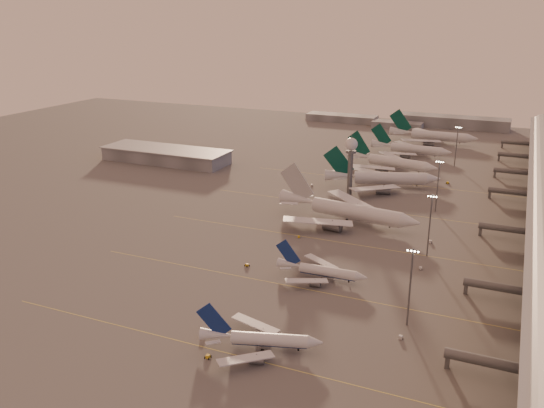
% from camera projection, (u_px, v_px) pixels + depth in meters
% --- Properties ---
extents(ground, '(700.00, 700.00, 0.00)m').
position_uv_depth(ground, '(235.00, 290.00, 195.03)').
color(ground, '#545151').
rests_on(ground, ground).
extents(taxiway_markings, '(180.00, 185.25, 0.02)m').
position_uv_depth(taxiway_markings, '(364.00, 245.00, 232.37)').
color(taxiway_markings, '#DFCC4E').
rests_on(taxiway_markings, ground).
extents(hangar, '(82.00, 27.00, 8.50)m').
position_uv_depth(hangar, '(166.00, 155.00, 360.88)').
color(hangar, slate).
rests_on(hangar, ground).
extents(radar_tower, '(6.40, 6.40, 31.10)m').
position_uv_depth(radar_tower, '(351.00, 155.00, 290.87)').
color(radar_tower, '#57595E').
rests_on(radar_tower, ground).
extents(mast_a, '(3.60, 0.56, 25.00)m').
position_uv_depth(mast_a, '(410.00, 284.00, 168.71)').
color(mast_a, '#57595E').
rests_on(mast_a, ground).
extents(mast_b, '(3.60, 0.56, 25.00)m').
position_uv_depth(mast_b, '(430.00, 223.00, 217.68)').
color(mast_b, '#57595E').
rests_on(mast_b, ground).
extents(mast_c, '(3.60, 0.56, 25.00)m').
position_uv_depth(mast_c, '(438.00, 184.00, 267.41)').
color(mast_c, '#57595E').
rests_on(mast_c, ground).
extents(mast_d, '(3.60, 0.56, 25.00)m').
position_uv_depth(mast_d, '(457.00, 144.00, 346.43)').
color(mast_d, '#57595E').
rests_on(mast_d, ground).
extents(distant_horizon, '(165.00, 37.50, 9.00)m').
position_uv_depth(distant_horizon, '(417.00, 121.00, 475.57)').
color(distant_horizon, slate).
rests_on(distant_horizon, ground).
extents(narrowbody_near, '(34.23, 26.91, 13.75)m').
position_uv_depth(narrowbody_near, '(261.00, 341.00, 159.43)').
color(narrowbody_near, silver).
rests_on(narrowbody_near, ground).
extents(narrowbody_mid, '(33.49, 26.72, 13.08)m').
position_uv_depth(narrowbody_mid, '(321.00, 272.00, 201.99)').
color(narrowbody_mid, silver).
rests_on(narrowbody_mid, ground).
extents(widebody_white, '(67.64, 53.84, 23.88)m').
position_uv_depth(widebody_white, '(347.00, 213.00, 256.41)').
color(widebody_white, silver).
rests_on(widebody_white, ground).
extents(greentail_a, '(59.82, 47.50, 22.60)m').
position_uv_depth(greentail_a, '(382.00, 180.00, 307.40)').
color(greentail_a, silver).
rests_on(greentail_a, ground).
extents(greentail_b, '(57.49, 45.94, 21.18)m').
position_uv_depth(greentail_b, '(391.00, 164.00, 341.83)').
color(greentail_b, silver).
rests_on(greentail_b, ground).
extents(greentail_c, '(53.84, 43.36, 19.55)m').
position_uv_depth(greentail_c, '(411.00, 151.00, 376.36)').
color(greentail_c, silver).
rests_on(greentail_c, ground).
extents(greentail_d, '(63.09, 50.96, 22.92)m').
position_uv_depth(greentail_d, '(433.00, 138.00, 412.49)').
color(greentail_d, silver).
rests_on(greentail_d, ground).
extents(gsv_truck_a, '(6.40, 3.04, 2.48)m').
position_uv_depth(gsv_truck_a, '(204.00, 333.00, 166.22)').
color(gsv_truck_a, yellow).
rests_on(gsv_truck_a, ground).
extents(gsv_tug_near, '(2.09, 3.45, 0.98)m').
position_uv_depth(gsv_tug_near, '(208.00, 357.00, 156.16)').
color(gsv_tug_near, yellow).
rests_on(gsv_tug_near, ground).
extents(gsv_catering_a, '(5.29, 2.71, 4.24)m').
position_uv_depth(gsv_catering_a, '(402.00, 333.00, 164.86)').
color(gsv_catering_a, silver).
rests_on(gsv_catering_a, ground).
extents(gsv_tug_mid, '(3.82, 3.19, 0.94)m').
position_uv_depth(gsv_tug_mid, '(247.00, 265.00, 212.72)').
color(gsv_tug_mid, yellow).
rests_on(gsv_tug_mid, ground).
extents(gsv_truck_b, '(5.82, 2.62, 2.27)m').
position_uv_depth(gsv_truck_b, '(422.00, 267.00, 209.68)').
color(gsv_truck_b, silver).
rests_on(gsv_truck_b, ground).
extents(gsv_truck_c, '(5.02, 3.44, 1.91)m').
position_uv_depth(gsv_truck_c, '(300.00, 236.00, 239.52)').
color(gsv_truck_c, yellow).
rests_on(gsv_truck_c, ground).
extents(gsv_catering_b, '(5.82, 3.23, 4.55)m').
position_uv_depth(gsv_catering_b, '(431.00, 238.00, 233.67)').
color(gsv_catering_b, silver).
rests_on(gsv_catering_b, ground).
extents(gsv_tug_far, '(3.56, 3.78, 0.93)m').
position_uv_depth(gsv_tug_far, '(352.00, 205.00, 279.66)').
color(gsv_tug_far, '#4F5153').
rests_on(gsv_tug_far, ground).
extents(gsv_truck_d, '(2.81, 5.32, 2.04)m').
position_uv_depth(gsv_truck_d, '(312.00, 184.00, 311.45)').
color(gsv_truck_d, silver).
rests_on(gsv_truck_d, ground).
extents(gsv_tug_hangar, '(4.21, 3.00, 1.09)m').
position_uv_depth(gsv_tug_hangar, '(448.00, 183.00, 315.38)').
color(gsv_tug_hangar, yellow).
rests_on(gsv_tug_hangar, ground).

